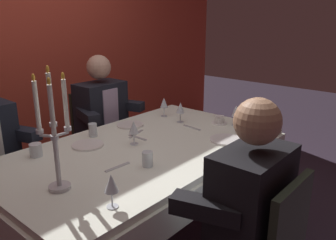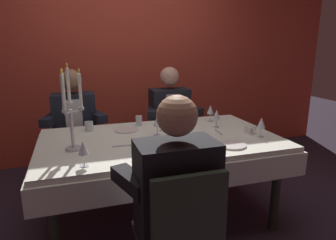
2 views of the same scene
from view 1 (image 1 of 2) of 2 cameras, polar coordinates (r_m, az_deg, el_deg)
name	(u,v)px [view 1 (image 1 of 2)]	position (r m, az deg, el deg)	size (l,w,h in m)	color
back_wall	(11,40)	(3.52, -24.42, 11.98)	(6.00, 0.12, 2.70)	#CA4330
dining_table	(143,163)	(2.34, -4.13, -7.04)	(1.94, 1.14, 0.74)	white
candelabra	(54,136)	(1.74, -18.20, -2.57)	(0.15, 0.17, 0.62)	silver
dinner_plate_0	(130,125)	(2.71, -6.27, -0.81)	(0.21, 0.21, 0.01)	white
dinner_plate_1	(88,145)	(2.35, -13.09, -4.04)	(0.21, 0.21, 0.01)	white
dinner_plate_2	(226,140)	(2.42, 9.49, -3.22)	(0.22, 0.22, 0.01)	white
wine_glass_0	(134,128)	(2.30, -5.68, -1.31)	(0.07, 0.07, 0.16)	silver
wine_glass_1	(180,108)	(2.76, 2.05, 1.92)	(0.07, 0.07, 0.16)	silver
wine_glass_2	(111,184)	(1.58, -9.34, -10.35)	(0.07, 0.07, 0.16)	silver
wine_glass_3	(164,103)	(2.91, -0.67, 2.78)	(0.07, 0.07, 0.16)	silver
wine_glass_4	(236,111)	(2.72, 11.13, 1.39)	(0.07, 0.07, 0.16)	silver
water_tumbler_0	(147,159)	(1.99, -3.40, -6.44)	(0.06, 0.06, 0.09)	silver
water_tumbler_1	(36,150)	(2.27, -20.95, -4.65)	(0.08, 0.08, 0.08)	silver
water_tumbler_2	(93,130)	(2.51, -12.29, -1.61)	(0.06, 0.06, 0.09)	silver
coffee_cup_0	(220,120)	(2.78, 8.50, -0.02)	(0.13, 0.12, 0.06)	white
fork_0	(118,167)	(2.01, -8.32, -7.67)	(0.17, 0.02, 0.01)	#B7B7BC
knife_1	(136,134)	(2.52, -5.29, -2.28)	(0.19, 0.02, 0.01)	#B7B7BC
fork_2	(137,137)	(2.45, -5.06, -2.88)	(0.17, 0.02, 0.01)	#B7B7BC
fork_3	(192,128)	(2.65, 3.95, -1.25)	(0.17, 0.02, 0.01)	#B7B7BC
seated_diner_1	(252,203)	(1.70, 13.68, -13.22)	(0.63, 0.48, 1.24)	#272F22
seated_diner_2	(101,112)	(3.16, -10.99, 1.37)	(0.63, 0.48, 1.24)	#272F22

